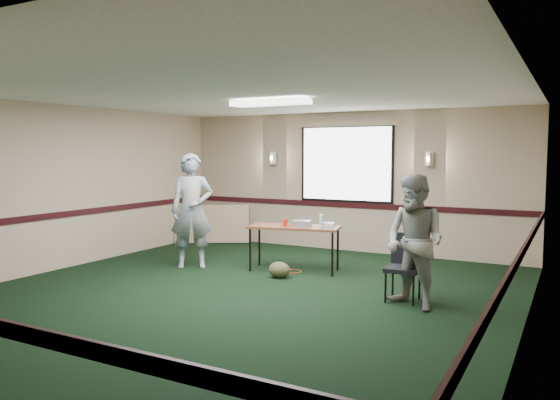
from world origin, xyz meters
The scene contains 13 objects.
ground centered at (0.00, 0.00, 0.00)m, with size 8.00×8.00×0.00m, color black.
room_shell centered at (0.00, 2.12, 1.58)m, with size 8.00×8.02×8.00m.
folding_table centered at (-0.04, 1.86, 0.68)m, with size 1.56×0.88×0.73m.
projector centered at (0.10, 1.84, 0.78)m, with size 0.30×0.25×0.10m, color gray.
game_console centered at (0.44, 2.10, 0.76)m, with size 0.22×0.18×0.06m, color silver.
red_cup centered at (-0.16, 1.76, 0.79)m, with size 0.07×0.07×0.11m, color red.
water_bottle centered at (0.43, 1.87, 0.84)m, with size 0.06×0.06×0.21m, color #8FCEEB.
duffel_bag centered at (-0.01, 1.30, 0.12)m, with size 0.35×0.26×0.25m, color #454527.
cable_coil centered at (-0.03, 1.76, 0.01)m, with size 0.30×0.30×0.02m, color #DE481B.
folded_table centered at (-2.84, 3.49, 0.40)m, with size 1.57×0.07×0.81m, color tan.
conference_chair centered at (2.02, 1.00, 0.51)m, with size 0.44×0.45×0.86m.
person_left centered at (-1.67, 1.30, 0.95)m, with size 0.70×0.46×1.91m, color #3C5985.
person_right centered at (2.23, 0.66, 0.83)m, with size 0.81×0.63×1.66m, color #7395B4.
Camera 1 is at (3.94, -5.93, 1.92)m, focal length 35.00 mm.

